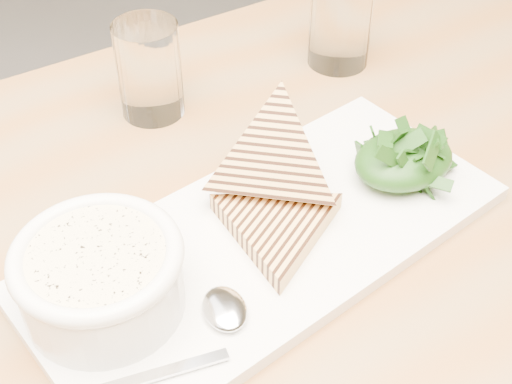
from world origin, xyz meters
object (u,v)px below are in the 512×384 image
soup_bowl (102,284)px  glass_far (341,20)px  table_top (331,267)px  glass_near (149,70)px  platter (267,240)px

soup_bowl → glass_far: (0.39, 0.22, 0.02)m
table_top → glass_near: bearing=99.2°
platter → glass_far: (0.24, 0.22, 0.05)m
table_top → soup_bowl: 0.21m
glass_near → glass_far: (0.24, -0.02, 0.00)m
glass_far → glass_near: bearing=174.6°
table_top → platter: size_ratio=2.97×
glass_far → soup_bowl: bearing=-150.5°
table_top → glass_far: bearing=53.5°
table_top → glass_near: glass_near is taller
platter → glass_far: 0.33m
platter → glass_far: bearing=43.0°
glass_near → platter: bearing=-90.1°
soup_bowl → glass_near: (0.15, 0.24, 0.01)m
soup_bowl → glass_far: size_ratio=1.14×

